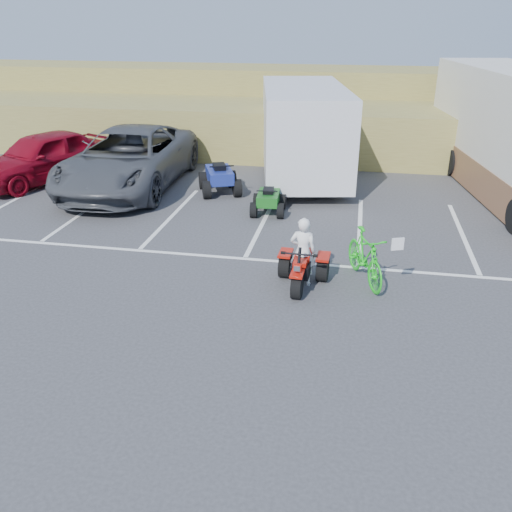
% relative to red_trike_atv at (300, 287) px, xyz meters
% --- Properties ---
extents(ground, '(100.00, 100.00, 0.00)m').
position_rel_red_trike_atv_xyz_m(ground, '(-1.48, -1.20, 0.00)').
color(ground, '#38383A').
rests_on(ground, ground).
extents(parking_stripes, '(28.00, 5.16, 0.01)m').
position_rel_red_trike_atv_xyz_m(parking_stripes, '(-0.62, 2.87, 0.00)').
color(parking_stripes, white).
rests_on(parking_stripes, ground).
extents(grass_embankment, '(40.00, 8.50, 3.10)m').
position_rel_red_trike_atv_xyz_m(grass_embankment, '(-1.48, 14.28, 1.42)').
color(grass_embankment, olive).
rests_on(grass_embankment, ground).
extents(red_trike_atv, '(1.18, 1.53, 0.96)m').
position_rel_red_trike_atv_xyz_m(red_trike_atv, '(0.00, 0.00, 0.00)').
color(red_trike_atv, '#AD1409').
rests_on(red_trike_atv, ground).
extents(rider, '(0.57, 0.39, 1.53)m').
position_rel_red_trike_atv_xyz_m(rider, '(0.01, 0.15, 0.76)').
color(rider, white).
rests_on(rider, ground).
extents(green_dirt_bike, '(1.22, 1.99, 1.16)m').
position_rel_red_trike_atv_xyz_m(green_dirt_bike, '(1.33, 0.54, 0.58)').
color(green_dirt_bike, '#14BF19').
rests_on(green_dirt_bike, ground).
extents(grey_pickup, '(3.44, 7.08, 1.94)m').
position_rel_red_trike_atv_xyz_m(grey_pickup, '(-6.50, 6.32, 0.97)').
color(grey_pickup, '#414449').
rests_on(grey_pickup, ground).
extents(red_car, '(4.00, 5.43, 1.72)m').
position_rel_red_trike_atv_xyz_m(red_car, '(-9.73, 6.47, 0.86)').
color(red_car, maroon).
rests_on(red_car, ground).
extents(cargo_trailer, '(3.92, 7.16, 3.16)m').
position_rel_red_trike_atv_xyz_m(cargo_trailer, '(-0.92, 8.60, 1.71)').
color(cargo_trailer, silver).
rests_on(cargo_trailer, ground).
extents(quad_atv_blue, '(1.75, 1.98, 1.07)m').
position_rel_red_trike_atv_xyz_m(quad_atv_blue, '(-3.37, 6.26, 0.00)').
color(quad_atv_blue, navy).
rests_on(quad_atv_blue, ground).
extents(quad_atv_green, '(1.06, 1.36, 0.84)m').
position_rel_red_trike_atv_xyz_m(quad_atv_green, '(-1.47, 4.57, 0.00)').
color(quad_atv_green, '#145B18').
rests_on(quad_atv_green, ground).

